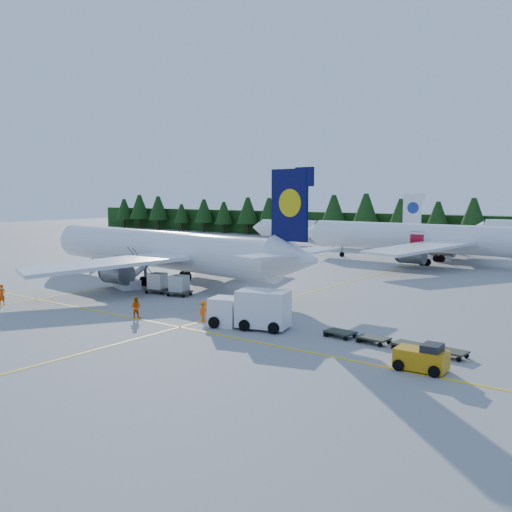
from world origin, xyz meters
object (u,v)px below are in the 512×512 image
Objects in this scene: airliner_red at (418,238)px; baggage_tug at (422,358)px; service_truck at (249,309)px; airliner_navy at (153,249)px; airstairs at (129,281)px.

baggage_tug is at bearing -67.52° from airliner_red.
service_truck is at bearing 168.93° from baggage_tug.
baggage_tug is at bearing -15.04° from airliner_navy.
airstairs is 0.89× the size of service_truck.
airliner_navy is 26.90m from service_truck.
baggage_tug is at bearing -24.73° from service_truck.
airstairs is (1.49, -5.11, -3.10)m from airliner_navy.
baggage_tug is (14.93, -2.48, -0.72)m from service_truck.
airliner_red is 45.42m from airstairs.
airliner_navy reaches higher than airstairs.
service_truck is (5.18, -48.97, -2.24)m from airliner_red.
airliner_red is 6.40× the size of service_truck.
service_truck is at bearing -21.35° from airliner_navy.
service_truck is at bearing -82.83° from airliner_red.
baggage_tug is (37.32, -9.52, 0.03)m from airstairs.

